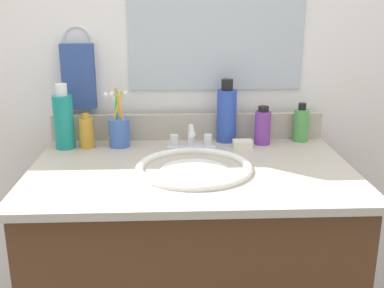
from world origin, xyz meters
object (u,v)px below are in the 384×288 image
bottle_mouthwash_teal (64,120)px  bottle_cream_purple (263,127)px  soap_bar (243,144)px  hand_towel (79,77)px  bottle_oil_amber (87,132)px  bottle_toner_green (301,124)px  bottle_shampoo_blue (227,114)px  faucet (191,141)px  cup_blue_plastic (119,131)px

bottle_mouthwash_teal → bottle_cream_purple: 0.66m
bottle_cream_purple → soap_bar: 0.09m
hand_towel → bottle_oil_amber: bearing=-72.2°
bottle_toner_green → bottle_oil_amber: size_ratio=1.17×
bottle_mouthwash_teal → bottle_cream_purple: (0.66, 0.01, -0.03)m
bottle_shampoo_blue → bottle_oil_amber: bearing=-173.7°
bottle_mouthwash_teal → bottle_oil_amber: bottle_mouthwash_teal is taller
hand_towel → soap_bar: (0.55, -0.13, -0.21)m
faucet → cup_blue_plastic: 0.24m
hand_towel → soap_bar: bearing=-13.2°
bottle_toner_green → bottle_shampoo_blue: 0.26m
bottle_mouthwash_teal → soap_bar: bottle_mouthwash_teal is taller
bottle_mouthwash_teal → hand_towel: bearing=71.2°
faucet → bottle_cream_purple: size_ratio=1.23×
bottle_oil_amber → cup_blue_plastic: size_ratio=0.58×
hand_towel → soap_bar: hand_towel is taller
bottle_shampoo_blue → soap_bar: bearing=-58.3°
bottle_oil_amber → bottle_mouthwash_teal: bearing=-177.9°
soap_bar → bottle_toner_green: bearing=17.5°
bottle_cream_purple → cup_blue_plastic: bearing=-179.4°
faucet → bottle_cream_purple: bottle_cream_purple is taller
bottle_mouthwash_teal → faucet: bearing=-4.9°
bottle_mouthwash_teal → soap_bar: (0.59, -0.02, -0.08)m
bottle_toner_green → cup_blue_plastic: (-0.62, -0.04, -0.01)m
bottle_mouthwash_teal → bottle_cream_purple: bottle_mouthwash_teal is taller
hand_towel → bottle_oil_amber: size_ratio=1.93×
hand_towel → bottle_toner_green: size_ratio=1.64×
bottle_mouthwash_teal → bottle_cream_purple: size_ratio=1.64×
bottle_toner_green → bottle_cream_purple: 0.14m
bottle_oil_amber → soap_bar: bottle_oil_amber is taller
bottle_shampoo_blue → soap_bar: 0.12m
hand_towel → bottle_cream_purple: size_ratio=1.68×
bottle_shampoo_blue → cup_blue_plastic: 0.37m
bottle_toner_green → cup_blue_plastic: 0.62m
hand_towel → bottle_oil_amber: 0.20m
hand_towel → bottle_mouthwash_teal: 0.17m
bottle_toner_green → soap_bar: 0.23m
bottle_toner_green → bottle_mouthwash_teal: 0.80m
bottle_toner_green → bottle_mouthwash_teal: (-0.80, -0.05, 0.04)m
bottle_toner_green → bottle_mouthwash_teal: bearing=-176.8°
bottle_mouthwash_teal → bottle_shampoo_blue: 0.54m
bottle_oil_amber → soap_bar: size_ratio=1.78×
faucet → bottle_toner_green: (0.38, 0.08, 0.03)m
faucet → bottle_cream_purple: (0.24, 0.05, 0.03)m
hand_towel → bottle_cream_purple: (0.62, -0.09, -0.16)m
hand_towel → faucet: (0.38, -0.14, -0.19)m
cup_blue_plastic → bottle_toner_green: bearing=3.2°
bottle_toner_green → bottle_oil_amber: bottle_toner_green is taller
bottle_mouthwash_teal → bottle_shampoo_blue: bearing=5.7°
bottle_shampoo_blue → hand_towel: bearing=173.9°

